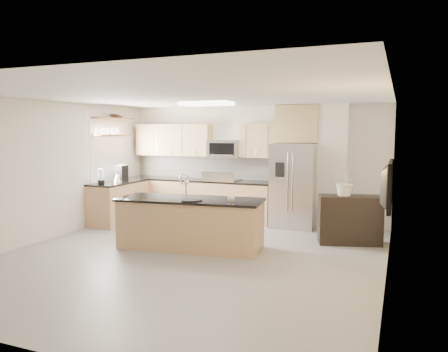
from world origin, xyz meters
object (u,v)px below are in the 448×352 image
at_px(island, 190,223).
at_px(cup, 231,199).
at_px(refrigerator, 294,185).
at_px(credenza, 350,220).
at_px(television, 381,185).
at_px(flower_vase, 346,175).
at_px(coffee_maker, 122,173).
at_px(bowl, 117,115).
at_px(microwave, 225,149).
at_px(platter, 191,200).
at_px(kettle, 117,178).
at_px(blender, 101,178).
at_px(range, 223,200).

bearing_deg(island, cup, -11.06).
height_order(refrigerator, credenza, refrigerator).
bearing_deg(television, flower_vase, 18.40).
bearing_deg(television, coffee_maker, 68.40).
bearing_deg(television, bowl, 68.14).
bearing_deg(microwave, bowl, -157.45).
distance_m(island, coffee_maker, 2.94).
relative_size(microwave, platter, 2.03).
xyz_separation_m(island, kettle, (-2.39, 1.20, 0.58)).
relative_size(coffee_maker, bowl, 0.87).
bearing_deg(credenza, coffee_maker, 163.38).
relative_size(island, kettle, 11.49).
bearing_deg(platter, refrigerator, 64.79).
relative_size(credenza, flower_vase, 1.43).
height_order(island, blender, island).
bearing_deg(island, blender, 157.36).
height_order(island, flower_vase, flower_vase).
relative_size(refrigerator, flower_vase, 2.33).
distance_m(island, kettle, 2.74).
relative_size(microwave, bowl, 1.88).
distance_m(refrigerator, credenza, 1.67).
bearing_deg(television, range, 48.36).
height_order(cup, coffee_maker, coffee_maker).
distance_m(cup, platter, 0.69).
relative_size(platter, television, 0.35).
height_order(range, bowl, bowl).
relative_size(range, blender, 3.45).
bearing_deg(credenza, blender, 172.09).
bearing_deg(microwave, television, -42.75).
xyz_separation_m(island, television, (3.15, -0.75, 0.91)).
bearing_deg(platter, blender, 160.47).
xyz_separation_m(island, bowl, (-2.61, 1.56, 1.95)).
bearing_deg(range, flower_vase, -21.08).
xyz_separation_m(platter, kettle, (-2.50, 1.40, 0.14)).
bearing_deg(refrigerator, kettle, -163.05).
relative_size(range, cup, 9.85).
distance_m(credenza, platter, 2.92).
distance_m(microwave, blender, 2.80).
bearing_deg(credenza, refrigerator, 126.63).
distance_m(microwave, platter, 2.83).
relative_size(platter, flower_vase, 0.49).
bearing_deg(range, refrigerator, -1.60).
height_order(cup, television, television).
relative_size(credenza, cup, 9.48).
relative_size(range, bowl, 2.83).
bearing_deg(blender, television, -14.62).
height_order(credenza, television, television).
bearing_deg(bowl, range, 19.80).
xyz_separation_m(kettle, flower_vase, (4.86, 0.08, 0.24)).
xyz_separation_m(bowl, television, (5.76, -2.31, -1.04)).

